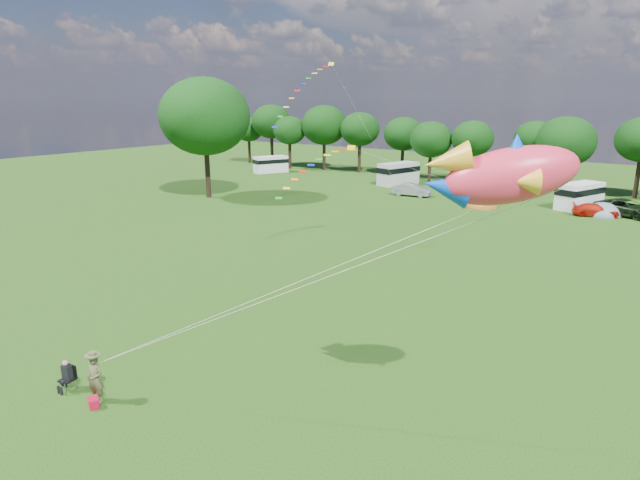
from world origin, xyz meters
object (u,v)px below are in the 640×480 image
Objects in this scene: campervan_b at (398,173)px; tent_orange at (481,207)px; tent_greyblue at (602,215)px; car_d at (626,208)px; campervan_c at (580,195)px; camp_chair at (68,372)px; car_b at (411,190)px; campervan_a at (271,164)px; car_c at (595,210)px; big_tree at (205,116)px; kite_flyer at (95,379)px; fish_kite at (498,175)px.

tent_orange is at bearing -105.89° from campervan_b.
campervan_b reaches higher than tent_greyblue.
campervan_c is at bearing 95.53° from car_d.
camp_chair is (-0.76, -44.70, 0.75)m from tent_orange.
car_b is at bearing 122.20° from campervan_c.
campervan_a is 1.56× the size of tent_orange.
campervan_c reaches higher than tent_greyblue.
tent_orange is (8.86, -1.63, -0.70)m from car_b.
car_b is 19.26m from car_c.
big_tree reaches higher than car_d.
kite_flyer reaches higher than tent_greyblue.
car_d is (2.35, 1.93, 0.19)m from car_c.
car_d is at bearing -69.39° from campervan_a.
campervan_b is (20.94, 1.14, 0.18)m from campervan_a.
car_b is 3.16× the size of camp_chair.
campervan_c is 9.86m from tent_orange.
big_tree is 3.13× the size of fish_kite.
campervan_b is at bearing 168.01° from tent_greyblue.
tent_orange is at bearing 79.77° from kite_flyer.
fish_kite is (22.64, -41.62, 8.42)m from car_b.
campervan_a is at bearing 66.86° from car_c.
campervan_b is 1.45× the size of fish_kite.
kite_flyer reaches higher than car_b.
car_c is 0.68× the size of campervan_c.
kite_flyer is (-9.50, -46.57, 0.35)m from car_c.
big_tree reaches higher than campervan_a.
car_b is 0.70× the size of campervan_c.
kite_flyer reaches higher than car_c.
camp_chair is at bearing -50.38° from big_tree.
big_tree is 22.52m from campervan_a.
car_d reaches higher than tent_greyblue.
big_tree is 2.43× the size of campervan_a.
campervan_b reaches higher than car_d.
campervan_c is (22.40, -3.20, -0.09)m from campervan_b.
tent_greyblue is at bearing 22.14° from big_tree.
tent_greyblue is at bearing 15.13° from tent_orange.
big_tree is 42.47m from camp_chair.
campervan_a is at bearing 68.90° from car_b.
car_b is at bearing 169.56° from tent_orange.
tent_orange is at bearing -164.87° from tent_greyblue.
car_d is at bearing 28.78° from tent_greyblue.
car_d reaches higher than car_b.
kite_flyer reaches higher than car_d.
campervan_a reaches higher than car_c.
campervan_a is 43.39m from campervan_c.
car_c is 47.53m from kite_flyer.
fish_kite is (1.04, -43.94, 8.35)m from car_d.
campervan_b is (-5.20, 6.62, 0.79)m from car_b.
campervan_c is at bearing 140.75° from tent_greyblue.
fish_kite is (41.11, -27.38, 0.12)m from big_tree.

